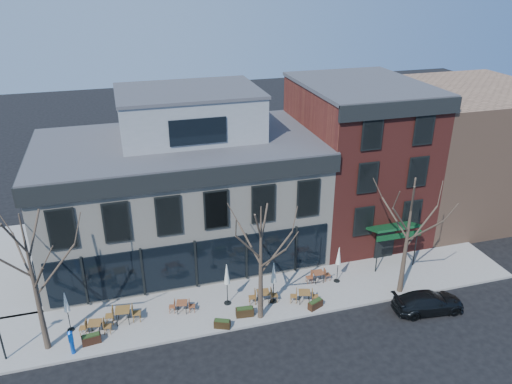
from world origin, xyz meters
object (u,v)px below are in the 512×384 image
object	(u,v)px
call_box	(71,341)
cafe_set_0	(95,327)
parked_sedan	(428,302)
umbrella_0	(66,304)

from	to	relation	value
call_box	cafe_set_0	world-z (taller)	call_box
parked_sedan	cafe_set_0	world-z (taller)	parked_sedan
parked_sedan	umbrella_0	size ratio (longest dim) A/B	1.69
cafe_set_0	umbrella_0	distance (m)	1.99
cafe_set_0	umbrella_0	size ratio (longest dim) A/B	0.72
call_box	cafe_set_0	xyz separation A→B (m)	(1.14, 1.24, -0.30)
call_box	cafe_set_0	distance (m)	1.71
call_box	umbrella_0	distance (m)	2.18
cafe_set_0	umbrella_0	xyz separation A→B (m)	(-1.35, 0.69, 1.28)
parked_sedan	call_box	size ratio (longest dim) A/B	2.88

